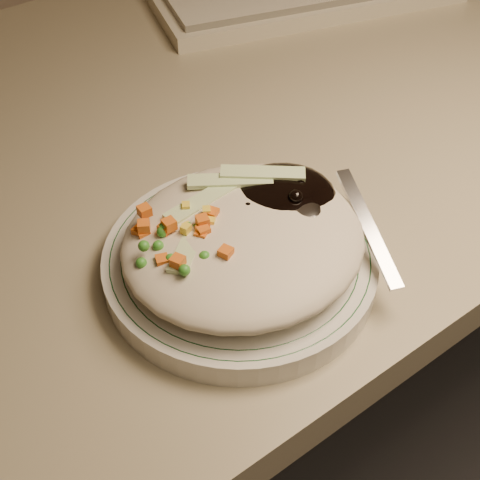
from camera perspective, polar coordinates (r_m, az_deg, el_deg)
desk at (r=0.84m, az=-4.52°, el=-1.17°), size 1.40×0.70×0.74m
plate at (r=0.53m, az=-0.00°, el=-1.99°), size 0.22×0.22×0.02m
plate_rim at (r=0.53m, az=0.00°, el=-1.24°), size 0.21×0.21×0.00m
meal at (r=0.51m, az=0.44°, el=0.60°), size 0.21×0.19×0.05m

